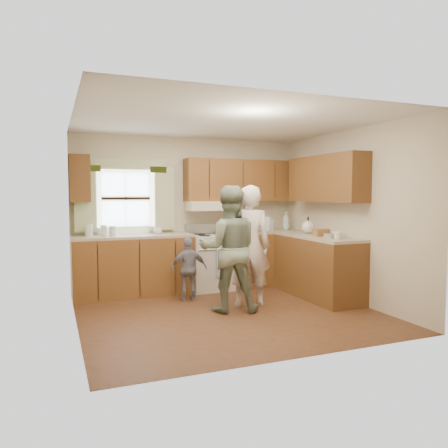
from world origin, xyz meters
name	(u,v)px	position (x,y,z in m)	size (l,w,h in m)	color
room	(228,219)	(0.00, 0.00, 1.25)	(3.80, 3.80, 3.80)	#4B2A17
kitchen_fixtures	(238,240)	(0.61, 1.08, 0.84)	(3.80, 2.25, 2.15)	#4F2B11
stove	(212,261)	(0.30, 1.44, 0.47)	(0.76, 0.67, 1.07)	silver
woman_left	(249,246)	(0.40, 0.22, 0.85)	(0.62, 0.40, 1.69)	beige
woman_right	(229,249)	(0.04, 0.08, 0.84)	(0.82, 0.64, 1.68)	#29442B
child	(189,269)	(-0.28, 0.85, 0.46)	(0.54, 0.23, 0.93)	gray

